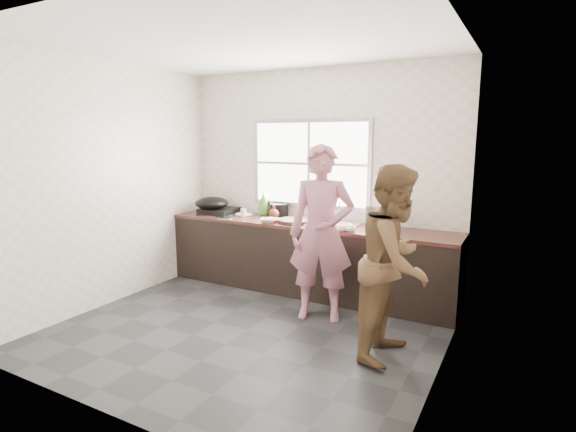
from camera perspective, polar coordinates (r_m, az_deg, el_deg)
The scene contains 30 objects.
floor at distance 4.59m, azimuth -5.14°, elevation -14.26°, with size 3.60×3.20×0.01m, color #2A2A2D.
ceiling at distance 4.27m, azimuth -5.75°, elevation 21.16°, with size 3.60×3.20×0.01m, color silver.
wall_back at distance 5.61m, azimuth 3.77°, elevation 4.59°, with size 3.60×0.01×2.70m, color beige.
wall_left at distance 5.43m, azimuth -21.48°, elevation 3.74°, with size 0.01×3.20×2.70m, color silver.
wall_right at distance 3.55m, azimuth 19.56°, elevation 0.90°, with size 0.01×3.20×2.70m, color beige.
wall_front at distance 3.04m, azimuth -22.56°, elevation -0.74°, with size 3.60×0.01×2.70m, color beige.
cabinet at distance 5.50m, azimuth 2.28°, elevation -5.47°, with size 3.60×0.62×0.82m, color black.
countertop at distance 5.40m, azimuth 2.31°, elevation -1.07°, with size 3.60×0.64×0.04m, color #3C1E18.
sink at distance 5.26m, azimuth 5.74°, elevation -1.15°, with size 0.55×0.45×0.02m, color silver.
faucet at distance 5.41m, azimuth 6.59°, elevation 0.72°, with size 0.02×0.02×0.30m, color silver.
window_frame at distance 5.63m, azimuth 2.80°, elevation 6.66°, with size 1.60×0.05×1.10m, color #9EA0A5.
window_glazing at distance 5.60m, azimuth 2.69°, elevation 6.64°, with size 1.50×0.01×1.00m, color white.
woman at distance 4.61m, azimuth 4.25°, elevation -2.92°, with size 0.62×0.41×1.69m, color #C27489.
person_side at distance 3.92m, azimuth 13.47°, elevation -5.76°, with size 0.81×0.63×1.66m, color brown.
cutting_board at distance 5.40m, azimuth 0.92°, elevation -0.62°, with size 0.42×0.42×0.04m, color black.
cleaver at distance 5.46m, azimuth -1.43°, elevation -0.28°, with size 0.19×0.10×0.01m, color silver.
bowl_mince at distance 5.40m, azimuth -2.47°, elevation -0.59°, with size 0.21×0.21×0.05m, color silver.
bowl_crabs at distance 4.99m, azimuth 6.80°, elevation -1.48°, with size 0.19×0.19×0.06m, color white.
bowl_held at distance 4.96m, azimuth 7.76°, elevation -1.58°, with size 0.18×0.18×0.06m, color silver.
black_pot at distance 5.82m, azimuth -1.12°, elevation 0.77°, with size 0.23×0.23×0.17m, color black.
plate_food at distance 5.97m, azimuth -5.67°, elevation 0.22°, with size 0.22×0.22×0.02m, color white.
bottle_green at distance 5.92m, azimuth -3.10°, elevation 1.65°, with size 0.12×0.12×0.32m, color #448B2D.
bottle_brown_tall at distance 5.87m, azimuth -2.01°, elevation 0.86°, with size 0.08×0.08×0.17m, color #402710.
bottle_brown_short at distance 5.68m, azimuth -1.79°, elevation 0.47°, with size 0.12×0.12×0.16m, color #512114.
glass_jar at distance 5.83m, azimuth -5.70°, elevation 0.41°, with size 0.07×0.07×0.10m, color silver.
burner at distance 6.16m, azimuth -8.72°, elevation 0.69°, with size 0.44×0.44×0.07m, color black.
wok at distance 6.10m, azimuth -9.65°, elevation 1.63°, with size 0.44×0.44×0.17m, color black.
dish_rack at distance 5.06m, azimuth 11.90°, elevation -0.21°, with size 0.37×0.26×0.28m, color silver.
pot_lid_left at distance 5.76m, azimuth -8.05°, elevation -0.21°, with size 0.23×0.23×0.01m, color #B0B2B7.
pot_lid_right at distance 5.92m, azimuth -5.33°, elevation 0.13°, with size 0.24×0.24×0.01m, color #A3A6A9.
Camera 1 is at (2.34, -3.47, 1.87)m, focal length 28.00 mm.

